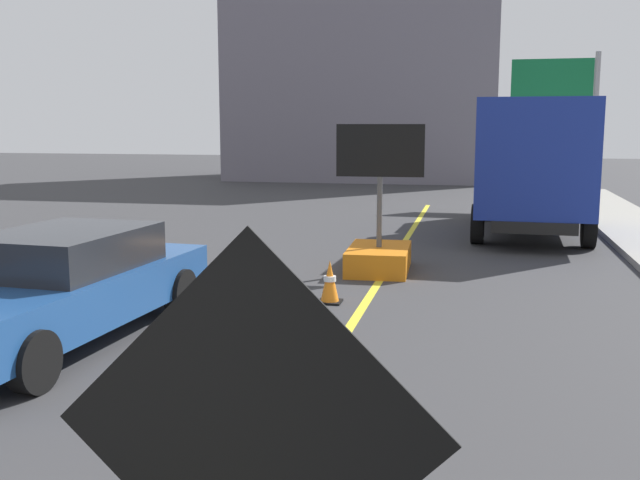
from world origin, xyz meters
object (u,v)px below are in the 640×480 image
object	(u,v)px
traffic_cone_far_lane	(313,319)
traffic_cone_mid_lane	(279,376)
arrow_board_trailer	(379,245)
box_truck	(533,162)
highway_guide_sign	(571,101)
pickup_car	(59,286)
roadwork_sign	(252,440)
traffic_cone_curbside	(330,282)

from	to	relation	value
traffic_cone_far_lane	traffic_cone_mid_lane	bearing A→B (deg)	-86.16
arrow_board_trailer	box_truck	world-z (taller)	box_truck
highway_guide_sign	traffic_cone_mid_lane	bearing A→B (deg)	-103.64
pickup_car	traffic_cone_mid_lane	world-z (taller)	pickup_car
box_truck	traffic_cone_mid_lane	bearing A→B (deg)	-104.13
box_truck	traffic_cone_mid_lane	world-z (taller)	box_truck
arrow_board_trailer	highway_guide_sign	size ratio (longest dim) A/B	0.54
roadwork_sign	box_truck	distance (m)	16.25
box_truck	traffic_cone_far_lane	size ratio (longest dim) A/B	10.80
arrow_board_trailer	pickup_car	xyz separation A→B (m)	(-3.33, -5.24, 0.22)
roadwork_sign	traffic_cone_mid_lane	distance (m)	4.14
roadwork_sign	traffic_cone_mid_lane	size ratio (longest dim) A/B	3.48
roadwork_sign	traffic_cone_curbside	xyz separation A→B (m)	(-1.32, 8.13, -1.15)
traffic_cone_mid_lane	roadwork_sign	bearing A→B (deg)	-76.10
traffic_cone_far_lane	roadwork_sign	bearing A→B (deg)	-79.62
arrow_board_trailer	traffic_cone_mid_lane	xyz separation A→B (m)	(-0.04, -6.87, -0.15)
arrow_board_trailer	traffic_cone_far_lane	size ratio (longest dim) A/B	4.27
arrow_board_trailer	highway_guide_sign	world-z (taller)	highway_guide_sign
arrow_board_trailer	box_truck	xyz separation A→B (m)	(3.04, 5.37, 1.29)
roadwork_sign	arrow_board_trailer	size ratio (longest dim) A/B	0.86
arrow_board_trailer	roadwork_sign	bearing A→B (deg)	-85.12
traffic_cone_far_lane	traffic_cone_curbside	bearing A→B (deg)	95.93
roadwork_sign	pickup_car	xyz separation A→B (m)	(-4.25, 5.49, -0.77)
arrow_board_trailer	pickup_car	distance (m)	6.21
pickup_car	highway_guide_sign	xyz separation A→B (m)	(7.96, 17.62, 2.73)
roadwork_sign	traffic_cone_mid_lane	bearing A→B (deg)	103.90
box_truck	pickup_car	xyz separation A→B (m)	(-6.37, -10.61, -1.08)
highway_guide_sign	traffic_cone_far_lane	distance (m)	18.04
pickup_car	traffic_cone_far_lane	distance (m)	3.21
box_truck	traffic_cone_curbside	xyz separation A→B (m)	(-3.45, -7.98, -1.45)
roadwork_sign	pickup_car	world-z (taller)	roadwork_sign
highway_guide_sign	traffic_cone_far_lane	world-z (taller)	highway_guide_sign
box_truck	roadwork_sign	bearing A→B (deg)	-97.51
traffic_cone_mid_lane	traffic_cone_curbside	distance (m)	4.28
highway_guide_sign	traffic_cone_curbside	world-z (taller)	highway_guide_sign
highway_guide_sign	traffic_cone_curbside	xyz separation A→B (m)	(-5.03, -14.98, -3.10)
traffic_cone_mid_lane	highway_guide_sign	bearing A→B (deg)	76.36
pickup_car	box_truck	bearing A→B (deg)	59.02
highway_guide_sign	traffic_cone_curbside	size ratio (longest dim) A/B	7.57
arrow_board_trailer	pickup_car	bearing A→B (deg)	-122.46
box_truck	traffic_cone_far_lane	world-z (taller)	box_truck
highway_guide_sign	traffic_cone_far_lane	xyz separation A→B (m)	(-4.81, -17.11, -3.11)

